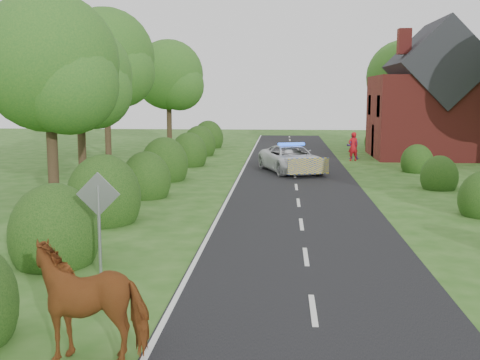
# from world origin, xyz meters

# --- Properties ---
(ground) EXTENTS (120.00, 120.00, 0.00)m
(ground) POSITION_xyz_m (0.00, 0.00, 0.00)
(ground) COLOR #275817
(road) EXTENTS (6.00, 70.00, 0.02)m
(road) POSITION_xyz_m (0.00, 15.00, 0.01)
(road) COLOR black
(road) RESTS_ON ground
(road_markings) EXTENTS (4.96, 70.00, 0.01)m
(road_markings) POSITION_xyz_m (-1.60, 12.93, 0.03)
(road_markings) COLOR white
(road_markings) RESTS_ON road
(hedgerow_left) EXTENTS (2.75, 50.41, 3.00)m
(hedgerow_left) POSITION_xyz_m (-6.51, 11.69, 0.75)
(hedgerow_left) COLOR #11350F
(hedgerow_left) RESTS_ON ground
(hedgerow_right) EXTENTS (2.10, 45.78, 2.10)m
(hedgerow_right) POSITION_xyz_m (6.60, 11.21, 0.55)
(hedgerow_right) COLOR #11350F
(hedgerow_right) RESTS_ON ground
(tree_left_a) EXTENTS (5.74, 5.60, 8.38)m
(tree_left_a) POSITION_xyz_m (-9.75, 11.86, 5.34)
(tree_left_a) COLOR #332316
(tree_left_a) RESTS_ON ground
(tree_left_b) EXTENTS (5.74, 5.60, 8.07)m
(tree_left_b) POSITION_xyz_m (-11.25, 19.86, 5.04)
(tree_left_b) COLOR #332316
(tree_left_b) RESTS_ON ground
(tree_left_c) EXTENTS (6.97, 6.80, 10.22)m
(tree_left_c) POSITION_xyz_m (-12.70, 29.83, 6.53)
(tree_left_c) COLOR #332316
(tree_left_c) RESTS_ON ground
(tree_left_d) EXTENTS (6.15, 6.00, 8.89)m
(tree_left_d) POSITION_xyz_m (-10.23, 39.85, 5.64)
(tree_left_d) COLOR #332316
(tree_left_d) RESTS_ON ground
(tree_right_c) EXTENTS (6.15, 6.00, 8.58)m
(tree_right_c) POSITION_xyz_m (9.27, 37.85, 5.34)
(tree_right_c) COLOR #332316
(tree_right_c) RESTS_ON ground
(road_sign) EXTENTS (1.06, 0.08, 2.53)m
(road_sign) POSITION_xyz_m (-5.00, 2.00, 1.65)
(road_sign) COLOR gray
(road_sign) RESTS_ON ground
(house) EXTENTS (8.00, 7.40, 9.17)m
(house) POSITION_xyz_m (9.49, 30.00, 3.79)
(house) COLOR maroon
(house) RESTS_ON ground
(cow) EXTENTS (2.46, 1.52, 1.64)m
(cow) POSITION_xyz_m (-3.81, -2.29, 0.82)
(cow) COLOR brown
(cow) RESTS_ON ground
(police_van) EXTENTS (4.02, 5.87, 1.64)m
(police_van) POSITION_xyz_m (-0.18, 21.37, 0.75)
(police_van) COLOR white
(police_van) RESTS_ON ground
(pedestrian_red) EXTENTS (0.79, 0.65, 1.86)m
(pedestrian_red) POSITION_xyz_m (3.87, 27.28, 0.93)
(pedestrian_red) COLOR #B51119
(pedestrian_red) RESTS_ON ground
(pedestrian_purple) EXTENTS (0.87, 0.70, 1.71)m
(pedestrian_purple) POSITION_xyz_m (3.98, 28.33, 0.86)
(pedestrian_purple) COLOR #4A246D
(pedestrian_purple) RESTS_ON ground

